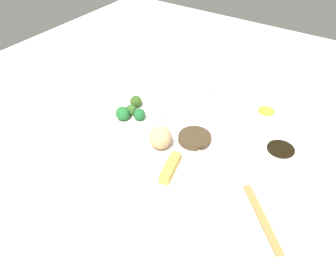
{
  "coord_description": "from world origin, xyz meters",
  "views": [
    {
      "loc": [
        0.68,
        0.36,
        0.73
      ],
      "look_at": [
        -0.0,
        -0.09,
        0.06
      ],
      "focal_mm": 36.72,
      "sensor_mm": 36.0,
      "label": 1
    }
  ],
  "objects_px": {
    "broccoli_plate": "(132,116)",
    "teacup": "(207,88)",
    "main_plate": "(183,157)",
    "sauce_ramekin_hot_mustard": "(265,114)",
    "soy_sauce_bowl": "(279,155)",
    "chopsticks_pair": "(262,217)"
  },
  "relations": [
    {
      "from": "soy_sauce_bowl",
      "to": "teacup",
      "type": "relative_size",
      "value": 1.47
    },
    {
      "from": "soy_sauce_bowl",
      "to": "sauce_ramekin_hot_mustard",
      "type": "relative_size",
      "value": 1.44
    },
    {
      "from": "sauce_ramekin_hot_mustard",
      "to": "chopsticks_pair",
      "type": "distance_m",
      "value": 0.44
    },
    {
      "from": "soy_sauce_bowl",
      "to": "broccoli_plate",
      "type": "bearing_deg",
      "value": -81.67
    },
    {
      "from": "main_plate",
      "to": "sauce_ramekin_hot_mustard",
      "type": "relative_size",
      "value": 4.35
    },
    {
      "from": "sauce_ramekin_hot_mustard",
      "to": "teacup",
      "type": "xyz_separation_m",
      "value": [
        -0.02,
        -0.24,
        0.02
      ]
    },
    {
      "from": "main_plate",
      "to": "chopsticks_pair",
      "type": "distance_m",
      "value": 0.29
    },
    {
      "from": "main_plate",
      "to": "soy_sauce_bowl",
      "type": "bearing_deg",
      "value": 123.06
    },
    {
      "from": "sauce_ramekin_hot_mustard",
      "to": "broccoli_plate",
      "type": "bearing_deg",
      "value": -55.97
    },
    {
      "from": "sauce_ramekin_hot_mustard",
      "to": "chopsticks_pair",
      "type": "xyz_separation_m",
      "value": [
        0.41,
        0.15,
        -0.01
      ]
    },
    {
      "from": "sauce_ramekin_hot_mustard",
      "to": "chopsticks_pair",
      "type": "relative_size",
      "value": 0.32
    },
    {
      "from": "chopsticks_pair",
      "to": "teacup",
      "type": "bearing_deg",
      "value": -137.52
    },
    {
      "from": "teacup",
      "to": "soy_sauce_bowl",
      "type": "bearing_deg",
      "value": 60.45
    },
    {
      "from": "soy_sauce_bowl",
      "to": "sauce_ramekin_hot_mustard",
      "type": "bearing_deg",
      "value": -148.57
    },
    {
      "from": "broccoli_plate",
      "to": "sauce_ramekin_hot_mustard",
      "type": "xyz_separation_m",
      "value": [
        -0.26,
        0.38,
        0.0
      ]
    },
    {
      "from": "broccoli_plate",
      "to": "teacup",
      "type": "xyz_separation_m",
      "value": [
        -0.27,
        0.14,
        0.02
      ]
    },
    {
      "from": "broccoli_plate",
      "to": "soy_sauce_bowl",
      "type": "xyz_separation_m",
      "value": [
        -0.07,
        0.49,
        0.01
      ]
    },
    {
      "from": "chopsticks_pair",
      "to": "sauce_ramekin_hot_mustard",
      "type": "bearing_deg",
      "value": -159.66
    },
    {
      "from": "main_plate",
      "to": "sauce_ramekin_hot_mustard",
      "type": "xyz_separation_m",
      "value": [
        -0.34,
        0.12,
        0.0
      ]
    },
    {
      "from": "main_plate",
      "to": "broccoli_plate",
      "type": "xyz_separation_m",
      "value": [
        -0.08,
        -0.26,
        -0.0
      ]
    },
    {
      "from": "sauce_ramekin_hot_mustard",
      "to": "chopsticks_pair",
      "type": "height_order",
      "value": "sauce_ramekin_hot_mustard"
    },
    {
      "from": "soy_sauce_bowl",
      "to": "teacup",
      "type": "distance_m",
      "value": 0.4
    }
  ]
}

